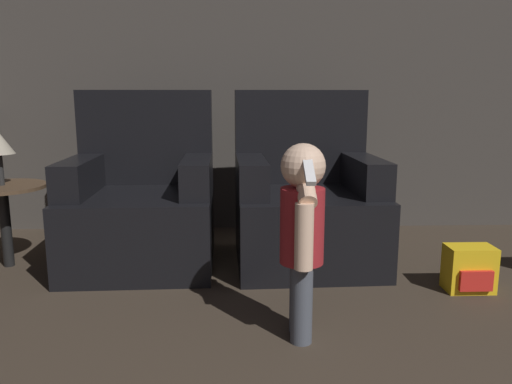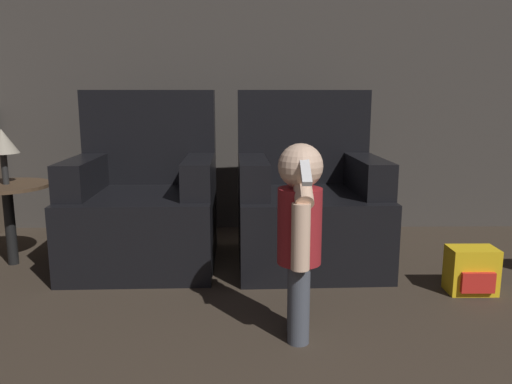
# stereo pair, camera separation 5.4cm
# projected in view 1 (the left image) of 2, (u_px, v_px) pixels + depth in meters

# --- Properties ---
(wall_back) EXTENTS (8.40, 0.05, 2.60)m
(wall_back) POSITION_uv_depth(u_px,v_px,m) (290.00, 52.00, 3.60)
(wall_back) COLOR #423D38
(wall_back) RESTS_ON ground_plane
(armchair_left) EXTENTS (0.85, 0.83, 1.02)m
(armchair_left) POSITION_uv_depth(u_px,v_px,m) (143.00, 205.00, 2.97)
(armchair_left) COLOR black
(armchair_left) RESTS_ON ground_plane
(armchair_right) EXTENTS (0.86, 0.84, 1.02)m
(armchair_right) POSITION_uv_depth(u_px,v_px,m) (306.00, 204.00, 3.01)
(armchair_right) COLOR black
(armchair_right) RESTS_ON ground_plane
(person_toddler) EXTENTS (0.18, 0.32, 0.81)m
(person_toddler) POSITION_uv_depth(u_px,v_px,m) (302.00, 226.00, 1.99)
(person_toddler) COLOR #474C56
(person_toddler) RESTS_ON ground_plane
(toy_backpack) EXTENTS (0.24, 0.17, 0.24)m
(toy_backpack) POSITION_uv_depth(u_px,v_px,m) (469.00, 269.00, 2.56)
(toy_backpack) COLOR yellow
(toy_backpack) RESTS_ON ground_plane
(side_table) EXTENTS (0.49, 0.49, 0.48)m
(side_table) POSITION_uv_depth(u_px,v_px,m) (3.00, 198.00, 2.87)
(side_table) COLOR black
(side_table) RESTS_ON ground_plane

